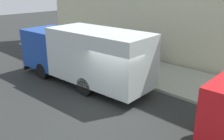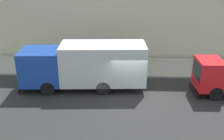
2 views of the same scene
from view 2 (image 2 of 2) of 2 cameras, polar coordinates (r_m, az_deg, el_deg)
ground at (r=18.07m, az=3.81°, el=-5.41°), size 80.00×80.00×0.00m
sidewalk at (r=22.76m, az=3.60°, el=0.76°), size 4.33×30.00×0.15m
large_utility_truck at (r=18.54m, az=-5.73°, el=1.18°), size 2.99×8.69×3.19m
small_flatbed_truck at (r=19.29m, az=22.67°, el=-1.67°), size 2.24×5.11×2.43m
pedestrian_walking at (r=23.59m, az=-2.13°, el=4.02°), size 0.43×0.43×1.66m
pedestrian_standing at (r=22.61m, az=-5.53°, el=2.98°), size 0.48×0.48×1.58m
pedestrian_third at (r=23.90m, az=-0.82°, el=4.29°), size 0.37×0.37×1.66m
street_sign_post at (r=20.52m, az=-1.51°, el=2.67°), size 0.44×0.08×2.29m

